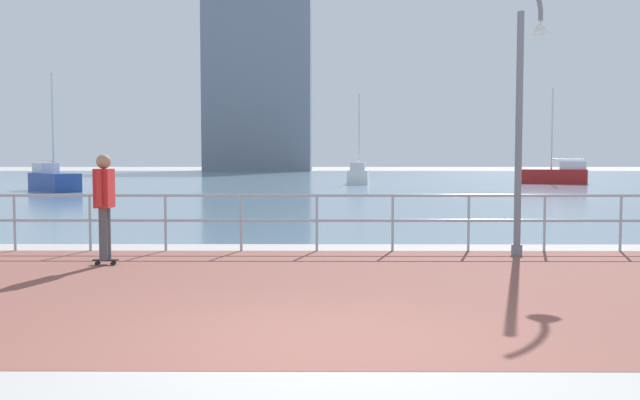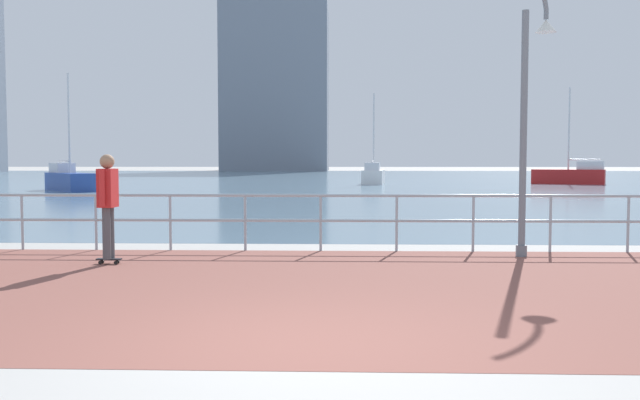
% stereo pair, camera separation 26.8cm
% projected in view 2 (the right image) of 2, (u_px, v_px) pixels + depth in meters
% --- Properties ---
extents(ground, '(220.00, 220.00, 0.00)m').
position_uv_depth(ground, '(337.00, 184.00, 45.92)').
color(ground, '#ADAAA5').
extents(brick_paving, '(28.00, 7.12, 0.01)m').
position_uv_depth(brick_paving, '(312.00, 287.00, 8.92)').
color(brick_paving, brown).
rests_on(brick_paving, ground).
extents(harbor_water, '(180.00, 88.00, 0.00)m').
position_uv_depth(harbor_water, '(338.00, 179.00, 57.37)').
color(harbor_water, slate).
rests_on(harbor_water, ground).
extents(waterfront_railing, '(25.25, 0.06, 1.06)m').
position_uv_depth(waterfront_railing, '(321.00, 212.00, 12.43)').
color(waterfront_railing, '#9EADB7').
rests_on(waterfront_railing, ground).
extents(lamppost, '(0.72, 0.59, 4.83)m').
position_uv_depth(lamppost, '(531.00, 103.00, 11.70)').
color(lamppost, slate).
rests_on(lamppost, ground).
extents(skateboarder, '(0.40, 0.55, 1.77)m').
position_uv_depth(skateboarder, '(108.00, 198.00, 10.84)').
color(skateboarder, black).
rests_on(skateboarder, ground).
extents(sailboat_yellow, '(1.85, 4.60, 6.29)m').
position_uv_depth(sailboat_yellow, '(373.00, 175.00, 46.89)').
color(sailboat_yellow, white).
rests_on(sailboat_yellow, ground).
extents(sailboat_ivory, '(3.96, 4.36, 6.33)m').
position_uv_depth(sailboat_ivory, '(69.00, 180.00, 36.66)').
color(sailboat_ivory, '#284799').
rests_on(sailboat_ivory, ground).
extents(sailboat_white, '(4.93, 3.23, 6.65)m').
position_uv_depth(sailboat_white, '(571.00, 175.00, 46.48)').
color(sailboat_white, '#B21E1E').
rests_on(sailboat_white, ground).
extents(tower_concrete, '(15.55, 14.54, 26.48)m').
position_uv_depth(tower_concrete, '(277.00, 89.00, 102.96)').
color(tower_concrete, slate).
rests_on(tower_concrete, ground).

